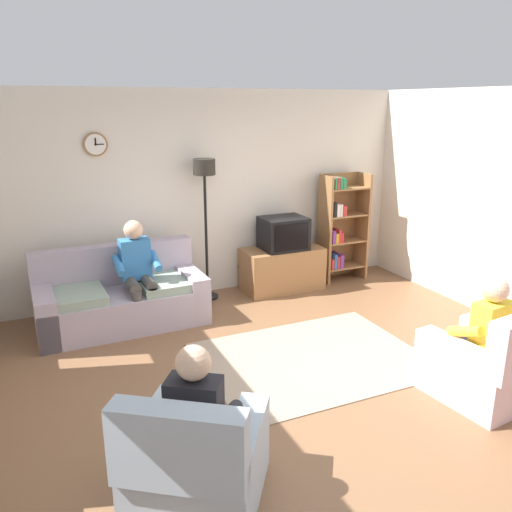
{
  "coord_description": "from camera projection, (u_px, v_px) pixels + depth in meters",
  "views": [
    {
      "loc": [
        -2.24,
        -3.88,
        2.52
      ],
      "look_at": [
        -0.16,
        0.75,
        1.02
      ],
      "focal_mm": 36.36,
      "sensor_mm": 36.0,
      "label": 1
    }
  ],
  "objects": [
    {
      "name": "tv_stand",
      "position": [
        282.0,
        269.0,
        7.23
      ],
      "size": [
        1.1,
        0.56,
        0.59
      ],
      "color": "olive",
      "rests_on": "ground_plane"
    },
    {
      "name": "area_rug",
      "position": [
        312.0,
        359.0,
        5.3
      ],
      "size": [
        2.2,
        1.7,
        0.01
      ],
      "primitive_type": "cube",
      "color": "gray",
      "rests_on": "ground_plane"
    },
    {
      "name": "couch",
      "position": [
        121.0,
        299.0,
        6.07
      ],
      "size": [
        1.92,
        0.93,
        0.9
      ],
      "color": "#A899A8",
      "rests_on": "ground_plane"
    },
    {
      "name": "tv",
      "position": [
        283.0,
        233.0,
        7.06
      ],
      "size": [
        0.6,
        0.49,
        0.44
      ],
      "color": "black",
      "rests_on": "tv_stand"
    },
    {
      "name": "armchair_near_bookshelf",
      "position": [
        485.0,
        367.0,
        4.56
      ],
      "size": [
        0.9,
        0.97,
        0.9
      ],
      "color": "beige",
      "rests_on": "ground_plane"
    },
    {
      "name": "person_on_couch",
      "position": [
        138.0,
        268.0,
        5.94
      ],
      "size": [
        0.52,
        0.54,
        1.24
      ],
      "color": "#3372B2",
      "rests_on": "ground_plane"
    },
    {
      "name": "ground_plane",
      "position": [
        303.0,
        375.0,
        4.98
      ],
      "size": [
        12.0,
        12.0,
        0.0
      ],
      "primitive_type": "plane",
      "color": "brown"
    },
    {
      "name": "armchair_near_window",
      "position": [
        197.0,
        464.0,
        3.33
      ],
      "size": [
        1.16,
        1.18,
        0.9
      ],
      "color": "#9EADBC",
      "rests_on": "ground_plane"
    },
    {
      "name": "bookshelf",
      "position": [
        340.0,
        227.0,
        7.53
      ],
      "size": [
        0.68,
        0.36,
        1.55
      ],
      "color": "olive",
      "rests_on": "ground_plane"
    },
    {
      "name": "back_wall_assembly",
      "position": [
        209.0,
        194.0,
        6.93
      ],
      "size": [
        6.2,
        0.17,
        2.7
      ],
      "color": "silver",
      "rests_on": "ground_plane"
    },
    {
      "name": "person_in_left_armchair",
      "position": [
        199.0,
        413.0,
        3.33
      ],
      "size": [
        0.61,
        0.64,
        1.12
      ],
      "color": "black",
      "rests_on": "ground_plane"
    },
    {
      "name": "person_in_right_armchair",
      "position": [
        481.0,
        330.0,
        4.54
      ],
      "size": [
        0.54,
        0.57,
        1.12
      ],
      "color": "yellow",
      "rests_on": "ground_plane"
    },
    {
      "name": "floor_lamp",
      "position": [
        205.0,
        191.0,
        6.57
      ],
      "size": [
        0.28,
        0.28,
        1.85
      ],
      "color": "black",
      "rests_on": "ground_plane"
    }
  ]
}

